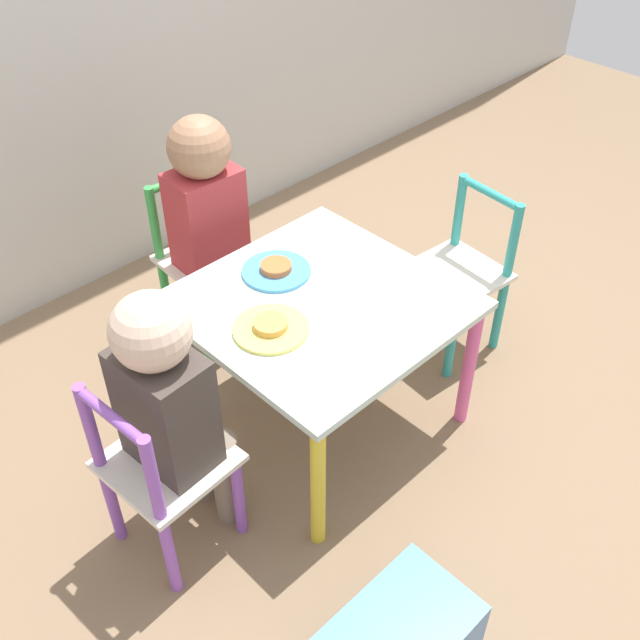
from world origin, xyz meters
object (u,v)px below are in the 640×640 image
chair_teal (460,275)px  plate_left (271,328)px  child_back (209,213)px  chair_purple (161,472)px  plate_back (276,270)px  kids_table (320,317)px  chair_green (205,262)px  child_left (171,400)px

chair_teal → plate_left: (-0.71, 0.05, 0.18)m
chair_teal → child_back: child_back is taller
chair_purple → child_back: child_back is taller
plate_back → plate_left: size_ratio=0.99×
kids_table → child_back: 0.49m
chair_green → child_back: size_ratio=0.70×
plate_left → chair_green: bearing=70.1°
chair_green → chair_teal: size_ratio=1.00×
kids_table → chair_teal: size_ratio=1.22×
kids_table → plate_back: size_ratio=3.48×
chair_green → chair_purple: bearing=-131.3°
chair_green → chair_purple: (-0.57, -0.58, 0.00)m
child_back → chair_teal: bearing=-43.1°
chair_green → plate_back: size_ratio=2.85×
chair_green → child_left: size_ratio=0.71×
child_back → plate_back: 0.32m
chair_purple → plate_left: size_ratio=2.82×
chair_purple → plate_back: size_ratio=2.85×
plate_left → child_back: bearing=68.2°
plate_back → chair_purple: bearing=-159.2°
kids_table → plate_back: bearing=90.0°
child_left → plate_left: 0.32m
chair_green → chair_purple: 0.82m
kids_table → child_back: (0.03, 0.48, 0.09)m
kids_table → chair_purple: (-0.54, -0.04, -0.12)m
plate_left → kids_table: bearing=-0.0°
kids_table → chair_green: chair_green is taller
child_left → plate_left: child_left is taller
chair_green → chair_purple: size_ratio=1.00×
kids_table → plate_left: 0.18m
kids_table → chair_green: bearing=86.8°
child_left → plate_back: bearing=-71.5°
chair_purple → plate_left: chair_purple is taller
child_back → child_left: child_back is taller
chair_green → plate_left: 0.60m
plate_back → plate_left: bearing=-135.0°
chair_teal → child_left: child_left is taller
kids_table → plate_left: plate_left is taller
plate_back → plate_left: (-0.17, -0.17, 0.00)m
kids_table → chair_teal: chair_teal is taller
chair_purple → chair_teal: 1.08m
chair_purple → chair_green: bearing=-48.7°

